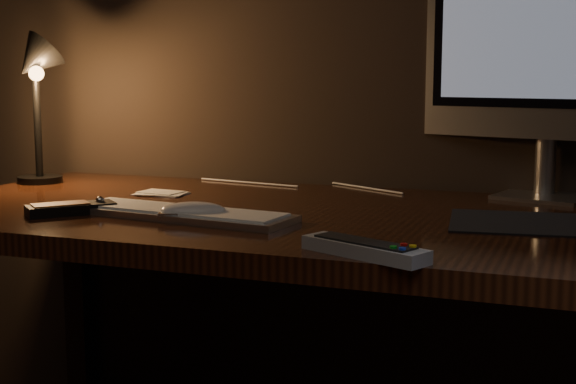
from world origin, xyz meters
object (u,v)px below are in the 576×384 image
(media_remote, at_px, (71,208))
(desk_lamp, at_px, (35,82))
(keyboard, at_px, (180,213))
(desk, at_px, (313,268))
(mouse, at_px, (193,213))
(tv_remote, at_px, (364,249))
(monitor, at_px, (550,36))

(media_remote, height_order, desk_lamp, desk_lamp)
(keyboard, xyz_separation_m, media_remote, (-0.21, -0.04, 0.00))
(desk, bearing_deg, keyboard, -131.73)
(keyboard, height_order, mouse, mouse)
(keyboard, distance_m, media_remote, 0.21)
(tv_remote, height_order, desk_lamp, desk_lamp)
(monitor, distance_m, desk_lamp, 1.16)
(keyboard, bearing_deg, mouse, -15.66)
(tv_remote, bearing_deg, media_remote, -170.11)
(desk, relative_size, mouse, 13.40)
(monitor, relative_size, desk_lamp, 1.59)
(monitor, height_order, mouse, monitor)
(desk, bearing_deg, monitor, 31.13)
(mouse, height_order, desk_lamp, desk_lamp)
(keyboard, relative_size, tv_remote, 2.15)
(desk, distance_m, tv_remote, 0.48)
(mouse, distance_m, desk_lamp, 0.67)
(mouse, xyz_separation_m, media_remote, (-0.24, -0.03, -0.00))
(keyboard, relative_size, media_remote, 2.76)
(media_remote, bearing_deg, monitor, -16.61)
(tv_remote, bearing_deg, desk_lamp, 176.98)
(desk_lamp, bearing_deg, keyboard, -21.19)
(keyboard, xyz_separation_m, desk_lamp, (-0.53, 0.28, 0.24))
(mouse, bearing_deg, keyboard, 135.59)
(keyboard, bearing_deg, tv_remote, -18.71)
(desk, bearing_deg, media_remote, -147.32)
(mouse, bearing_deg, media_remote, 165.05)
(keyboard, height_order, desk_lamp, desk_lamp)
(monitor, height_order, keyboard, monitor)
(desk, bearing_deg, tv_remote, -61.87)
(keyboard, bearing_deg, media_remote, -161.27)
(monitor, distance_m, media_remote, 1.02)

